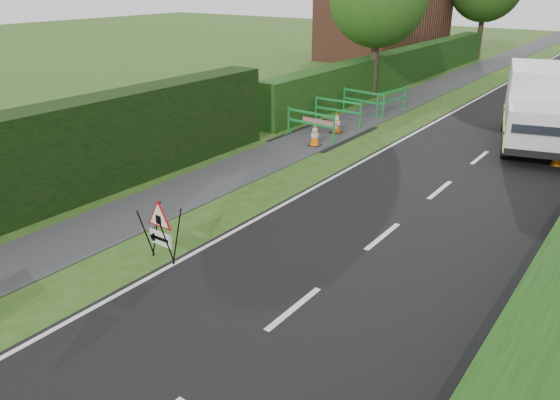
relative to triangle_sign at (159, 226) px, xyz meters
The scene contains 15 objects.
ground 1.37m from the triangle_sign, 51.85° to the right, with size 120.00×120.00×0.00m, color #294B15.
footpath 34.20m from the triangle_sign, 93.86° to the left, with size 2.00×90.00×0.02m, color #2D2D30.
hedge_west_near 4.46m from the triangle_sign, 168.38° to the right, with size 1.10×18.00×2.50m, color black.
hedge_west_far 21.56m from the triangle_sign, 101.52° to the left, with size 1.00×24.00×1.80m, color #14380F.
house_west 30.64m from the triangle_sign, 107.72° to the left, with size 7.50×7.40×7.88m.
triangle_sign is the anchor object (origin of this frame).
works_van 13.89m from the triangle_sign, 72.08° to the left, with size 3.51×5.95×2.55m.
traffic_cone_0 12.41m from the triangle_sign, 64.48° to the left, with size 0.38×0.38×0.79m.
traffic_cone_3 8.88m from the triangle_sign, 101.79° to the left, with size 0.38×0.38×0.79m.
traffic_cone_4 10.77m from the triangle_sign, 101.03° to the left, with size 0.38×0.38×0.79m.
ped_barrier_0 9.69m from the triangle_sign, 104.56° to the left, with size 2.08×0.49×1.00m.
ped_barrier_1 12.01m from the triangle_sign, 102.91° to the left, with size 2.06×0.35×1.00m.
ped_barrier_2 14.06m from the triangle_sign, 100.95° to the left, with size 2.09×0.63×1.00m.
ped_barrier_3 14.74m from the triangle_sign, 96.92° to the left, with size 0.67×2.09×1.00m.
redwhite_plank 10.28m from the triangle_sign, 103.64° to the left, with size 1.50×0.04×0.25m, color red.
Camera 1 is at (7.01, -5.68, 5.38)m, focal length 35.00 mm.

